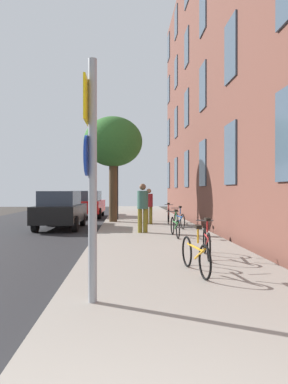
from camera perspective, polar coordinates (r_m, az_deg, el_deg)
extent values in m
plane|color=#332D28|center=(16.39, -11.56, -5.56)|extent=(41.80, 41.80, 0.00)
cube|color=#232326|center=(16.83, -18.68, -5.39)|extent=(7.00, 38.00, 0.01)
cube|color=gray|center=(16.24, 0.80, -5.39)|extent=(4.20, 38.00, 0.12)
cube|color=brown|center=(16.97, 10.24, 19.26)|extent=(0.50, 27.00, 14.37)
cube|color=#384756|center=(12.00, 13.48, 5.89)|extent=(0.06, 1.24, 1.99)
cube|color=#384756|center=(16.03, 9.25, 4.47)|extent=(0.06, 1.24, 1.99)
cube|color=#384756|center=(20.11, 6.74, 3.62)|extent=(0.06, 1.24, 1.99)
cube|color=#384756|center=(24.22, 5.08, 3.05)|extent=(0.06, 1.24, 1.99)
cube|color=#384756|center=(28.35, 3.90, 2.64)|extent=(0.06, 1.24, 1.99)
cube|color=#384756|center=(12.77, 13.49, 20.98)|extent=(0.06, 1.24, 1.99)
cube|color=#384756|center=(16.61, 9.26, 16.05)|extent=(0.06, 1.24, 1.99)
cube|color=#384756|center=(20.58, 6.74, 12.95)|extent=(0.06, 1.24, 1.99)
cube|color=#384756|center=(24.61, 5.08, 10.85)|extent=(0.06, 1.24, 1.99)
cube|color=#384756|center=(28.68, 3.90, 9.33)|extent=(0.06, 1.24, 1.99)
cube|color=#384756|center=(17.81, 9.27, 26.45)|extent=(0.06, 1.24, 1.99)
cube|color=#384756|center=(21.56, 6.75, 21.65)|extent=(0.06, 1.24, 1.99)
cube|color=#384756|center=(25.44, 5.08, 18.27)|extent=(0.06, 1.24, 1.99)
cube|color=#384756|center=(29.40, 3.90, 15.78)|extent=(0.06, 1.24, 1.99)
cube|color=#384756|center=(26.66, 5.09, 25.11)|extent=(0.06, 1.24, 1.99)
cube|color=#384756|center=(30.46, 3.91, 21.85)|extent=(0.06, 1.24, 1.99)
cylinder|color=gray|center=(5.02, -8.12, 1.79)|extent=(0.12, 0.12, 3.35)
cube|color=yellow|center=(5.17, -9.04, 14.01)|extent=(0.03, 0.60, 0.60)
cylinder|color=#14339E|center=(5.04, -9.04, 5.71)|extent=(0.03, 0.56, 0.56)
cylinder|color=black|center=(19.13, -4.26, 1.11)|extent=(0.12, 0.12, 3.64)
cube|color=black|center=(19.21, -4.80, 5.20)|extent=(0.20, 0.24, 0.80)
sphere|color=red|center=(19.23, -5.13, 5.97)|extent=(0.16, 0.16, 0.16)
sphere|color=#523707|center=(19.21, -5.13, 5.20)|extent=(0.16, 0.16, 0.16)
sphere|color=#083E11|center=(19.19, -5.13, 4.43)|extent=(0.16, 0.16, 0.16)
cylinder|color=#4C3823|center=(17.85, -4.90, 0.26)|extent=(0.40, 0.40, 3.08)
ellipsoid|color=#2D6628|center=(18.02, -4.90, 7.92)|extent=(2.88, 2.88, 2.45)
torus|color=black|center=(7.41, 6.79, -9.31)|extent=(0.11, 0.62, 0.62)
torus|color=black|center=(6.40, 9.59, -10.84)|extent=(0.11, 0.62, 0.62)
cylinder|color=#C68C19|center=(6.88, 8.09, -8.63)|extent=(0.15, 0.92, 0.04)
cylinder|color=#C68C19|center=(6.63, 8.81, -9.63)|extent=(0.11, 0.56, 0.30)
cylinder|color=#C68C19|center=(6.69, 8.52, -6.81)|extent=(0.04, 0.04, 0.28)
cube|color=black|center=(6.67, 8.52, -5.45)|extent=(0.10, 0.24, 0.06)
cylinder|color=#4C4C4C|center=(7.35, 6.79, -5.55)|extent=(0.42, 0.08, 0.03)
torus|color=black|center=(8.99, 9.56, -7.59)|extent=(0.12, 0.63, 0.63)
torus|color=black|center=(8.03, 10.18, -8.54)|extent=(0.12, 0.63, 0.63)
cylinder|color=#B21E1E|center=(8.48, 9.85, -6.89)|extent=(0.15, 0.83, 0.04)
cylinder|color=#B21E1E|center=(8.25, 10.01, -7.64)|extent=(0.11, 0.50, 0.27)
cylinder|color=#B21E1E|center=(8.31, 9.95, -5.36)|extent=(0.04, 0.04, 0.28)
cube|color=black|center=(8.30, 9.95, -4.26)|extent=(0.10, 0.24, 0.06)
cylinder|color=#4C4C4C|center=(8.93, 9.56, -4.45)|extent=(0.42, 0.08, 0.03)
torus|color=black|center=(12.64, 4.52, -5.32)|extent=(0.06, 0.62, 0.62)
torus|color=black|center=(11.56, 5.36, -5.85)|extent=(0.06, 0.62, 0.62)
cylinder|color=#267233|center=(12.08, 4.92, -4.77)|extent=(0.07, 0.94, 0.04)
cylinder|color=#267233|center=(11.82, 5.14, -5.26)|extent=(0.06, 0.56, 0.30)
cylinder|color=#267233|center=(11.90, 5.05, -3.68)|extent=(0.04, 0.04, 0.28)
cube|color=black|center=(11.89, 5.05, -2.91)|extent=(0.10, 0.24, 0.06)
cylinder|color=#4C4C4C|center=(12.60, 4.52, -3.10)|extent=(0.42, 0.04, 0.03)
torus|color=black|center=(15.37, 5.10, -4.35)|extent=(0.11, 0.61, 0.61)
torus|color=black|center=(14.40, 6.11, -4.66)|extent=(0.11, 0.61, 0.61)
cylinder|color=#194C99|center=(14.87, 5.59, -3.85)|extent=(0.14, 0.85, 0.04)
cylinder|color=#194C99|center=(14.64, 5.85, -4.22)|extent=(0.10, 0.52, 0.28)
cylinder|color=#194C99|center=(14.71, 5.74, -2.97)|extent=(0.04, 0.04, 0.28)
cube|color=black|center=(14.70, 5.74, -2.34)|extent=(0.10, 0.24, 0.06)
cylinder|color=#4C4C4C|center=(15.33, 5.10, -2.54)|extent=(0.42, 0.08, 0.03)
torus|color=black|center=(17.63, 3.94, -3.67)|extent=(0.14, 0.66, 0.66)
torus|color=black|center=(16.55, 3.85, -3.92)|extent=(0.14, 0.66, 0.66)
cylinder|color=#B21E1E|center=(17.08, 3.90, -3.18)|extent=(0.18, 0.92, 0.04)
cylinder|color=#B21E1E|center=(16.81, 3.87, -3.52)|extent=(0.12, 0.56, 0.30)
cylinder|color=#B21E1E|center=(16.90, 3.88, -2.37)|extent=(0.04, 0.04, 0.28)
cube|color=black|center=(16.89, 3.88, -1.83)|extent=(0.10, 0.24, 0.06)
cylinder|color=#4C4C4C|center=(17.60, 3.94, -2.00)|extent=(0.42, 0.09, 0.03)
cylinder|color=olive|center=(13.17, -0.64, -4.55)|extent=(0.16, 0.16, 0.87)
cylinder|color=olive|center=(13.18, 0.22, -4.54)|extent=(0.16, 0.16, 0.87)
cylinder|color=#33594C|center=(13.14, -0.21, -1.23)|extent=(0.49, 0.49, 0.65)
sphere|color=brown|center=(13.13, -0.21, 0.82)|extent=(0.24, 0.24, 0.24)
cylinder|color=olive|center=(16.48, 0.46, -3.72)|extent=(0.15, 0.15, 0.79)
cylinder|color=olive|center=(16.49, 1.07, -3.72)|extent=(0.15, 0.15, 0.79)
cylinder|color=maroon|center=(16.45, 0.76, -1.31)|extent=(0.40, 0.40, 0.59)
sphere|color=#936B4C|center=(16.44, 0.77, 0.17)|extent=(0.21, 0.21, 0.21)
cube|color=black|center=(15.94, -12.98, -3.27)|extent=(1.81, 4.00, 0.70)
cube|color=#2D3847|center=(15.72, -13.11, -0.95)|extent=(1.50, 2.25, 0.60)
cylinder|color=black|center=(17.35, -14.79, -4.14)|extent=(0.22, 0.64, 0.64)
cylinder|color=black|center=(17.10, -9.66, -4.20)|extent=(0.22, 0.64, 0.64)
cylinder|color=black|center=(14.89, -16.80, -4.87)|extent=(0.22, 0.64, 0.64)
cylinder|color=black|center=(14.60, -10.83, -4.97)|extent=(0.22, 0.64, 0.64)
cube|color=red|center=(22.28, -8.94, -2.26)|extent=(1.96, 4.18, 0.70)
cube|color=#384756|center=(22.06, -9.00, -0.60)|extent=(1.60, 2.36, 0.60)
cylinder|color=black|center=(23.70, -10.60, -2.96)|extent=(0.22, 0.64, 0.64)
cylinder|color=black|center=(23.54, -6.60, -2.98)|extent=(0.22, 0.64, 0.64)
cylinder|color=black|center=(21.10, -11.55, -3.36)|extent=(0.22, 0.64, 0.64)
cylinder|color=black|center=(20.92, -7.06, -3.39)|extent=(0.22, 0.64, 0.64)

